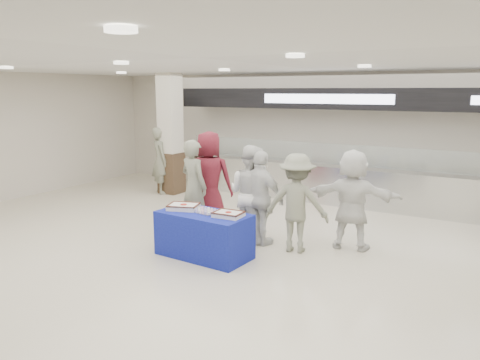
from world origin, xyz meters
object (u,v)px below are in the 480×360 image
Objects in this scene: chef_short at (261,198)px; civilian_white at (352,199)px; sheet_cake_left at (184,206)px; soldier_b at (297,203)px; sheet_cake_right at (228,214)px; chef_tall at (250,193)px; cupcake_tray at (206,211)px; soldier_a at (194,186)px; civilian_maroon at (209,179)px; display_table at (204,235)px; soldier_bg at (160,161)px.

civilian_white is (1.47, 0.61, 0.03)m from chef_short.
sheet_cake_left is 1.93m from soldier_b.
chef_tall reaches higher than sheet_cake_right.
sheet_cake_left reaches higher than cupcake_tray.
soldier_a is 1.03× the size of civilian_white.
chef_short is at bearing 142.25° from civilian_maroon.
soldier_bg reaches higher than display_table.
civilian_maroon is 2.22m from soldier_b.
soldier_b is 5.60m from soldier_bg.
chef_tall is at bearing 59.10° from sheet_cake_left.
display_table is 0.87× the size of chef_tall.
soldier_bg is at bearing 141.81° from sheet_cake_right.
soldier_bg is at bearing -23.57° from soldier_a.
chef_short is 4.98m from soldier_bg.
display_table is 2.58× the size of sheet_cake_left.
display_table is at bearing 31.13° from civilian_white.
display_table is 1.26m from chef_short.
sheet_cake_right is at bearing -2.49° from cupcake_tray.
sheet_cake_right is (0.92, -0.01, -0.00)m from sheet_cake_left.
soldier_a is (-1.00, 1.02, 0.13)m from cupcake_tray.
soldier_bg is at bearing -52.20° from civilian_maroon.
sheet_cake_right is 1.17m from chef_tall.
soldier_b is (1.65, 1.01, 0.05)m from sheet_cake_left.
chef_tall is 0.98m from soldier_b.
sheet_cake_right is 0.26× the size of soldier_a.
chef_tall is 1.05× the size of soldier_b.
cupcake_tray is 0.22× the size of chef_tall.
civilian_white reaches higher than sheet_cake_left.
soldier_b is (2.16, -0.50, -0.12)m from civilian_maroon.
cupcake_tray is (0.45, 0.01, -0.02)m from sheet_cake_left.
cupcake_tray is 1.43m from soldier_a.
chef_short reaches higher than soldier_b.
civilian_maroon reaches higher than chef_tall.
soldier_bg is (-3.88, 3.39, 0.11)m from cupcake_tray.
sheet_cake_left is 0.31× the size of civilian_maroon.
chef_tall reaches higher than chef_short.
soldier_a reaches higher than soldier_b.
soldier_a is at bearing 135.82° from display_table.
display_table is 1.66m from soldier_b.
display_table is at bearing -177.50° from sheet_cake_right.
chef_tall is at bearing 7.18° from civilian_white.
cupcake_tray is 1.13m from chef_short.
soldier_bg is (-2.88, 2.37, -0.02)m from soldier_a.
soldier_b is 0.95× the size of soldier_bg.
civilian_maroon is (-0.97, 1.50, 0.20)m from cupcake_tray.
display_table is 3.89× the size of cupcake_tray.
soldier_a is at bearing 12.10° from chef_short.
display_table is 1.91m from civilian_maroon.
sheet_cake_right is 0.28× the size of soldier_b.
display_table is 0.91× the size of chef_short.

